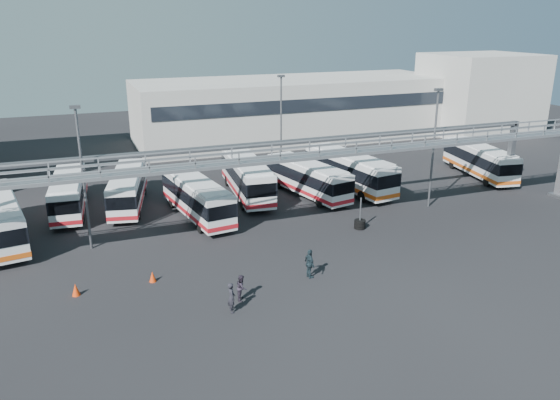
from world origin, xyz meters
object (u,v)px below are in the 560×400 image
object	(u,v)px
bus_3	(197,197)
bus_4	(247,176)
light_pole_left	(83,171)
light_pole_mid	(434,142)
pedestrian_b	(242,287)
bus_9	(480,160)
tire_stack	(360,223)
bus_1	(69,192)
cone_left	(76,289)
bus_2	(128,188)
pedestrian_a	(231,298)
light_pole_back	(281,119)
bus_5	(308,177)
cone_right	(153,276)
bus_6	(349,170)
pedestrian_d	(310,264)

from	to	relation	value
bus_3	bus_4	xyz separation A→B (m)	(5.56, 3.99, 0.15)
light_pole_left	bus_3	xyz separation A→B (m)	(8.57, 3.59, -3.94)
light_pole_mid	pedestrian_b	size ratio (longest dim) A/B	6.57
light_pole_mid	bus_9	world-z (taller)	light_pole_mid
tire_stack	bus_1	bearing A→B (deg)	149.46
bus_4	cone_left	distance (m)	21.24
bus_2	bus_3	distance (m)	6.89
bus_9	pedestrian_b	world-z (taller)	bus_9
pedestrian_a	cone_left	distance (m)	9.62
light_pole_mid	light_pole_back	xyz separation A→B (m)	(-8.00, 15.00, 0.00)
bus_3	cone_left	world-z (taller)	bus_3
bus_1	light_pole_mid	bearing A→B (deg)	-14.16
pedestrian_b	light_pole_mid	bearing A→B (deg)	-39.82
bus_1	bus_5	xyz separation A→B (m)	(20.59, -3.28, 0.00)
pedestrian_b	cone_right	distance (m)	6.17
bus_3	pedestrian_b	distance (m)	14.68
tire_stack	cone_right	bearing A→B (deg)	-168.52
light_pole_mid	bus_6	bearing A→B (deg)	120.93
bus_2	pedestrian_d	world-z (taller)	bus_2
bus_5	pedestrian_d	size ratio (longest dim) A/B	5.59
bus_3	cone_right	size ratio (longest dim) A/B	15.63
bus_4	bus_9	size ratio (longest dim) A/B	1.07
bus_3	pedestrian_b	bearing A→B (deg)	-100.92
bus_3	bus_9	distance (m)	30.04
bus_9	pedestrian_d	world-z (taller)	bus_9
light_pole_left	light_pole_back	size ratio (longest dim) A/B	1.00
bus_5	cone_left	world-z (taller)	bus_5
light_pole_left	cone_left	xyz separation A→B (m)	(-1.22, -7.02, -5.34)
bus_4	pedestrian_b	bearing A→B (deg)	-103.40
light_pole_mid	bus_3	distance (m)	20.35
bus_9	pedestrian_a	world-z (taller)	bus_9
light_pole_back	bus_9	bearing A→B (deg)	-25.44
pedestrian_d	cone_left	bearing A→B (deg)	75.06
bus_2	cone_right	size ratio (longest dim) A/B	15.40
bus_3	tire_stack	distance (m)	13.36
bus_6	pedestrian_d	xyz separation A→B (m)	(-11.18, -15.82, -0.99)
cone_right	bus_5	bearing A→B (deg)	37.76
bus_4	bus_5	distance (m)	5.62
light_pole_mid	bus_6	distance (m)	8.94
pedestrian_a	cone_left	bearing A→B (deg)	60.73
light_pole_left	cone_left	distance (m)	8.91
bus_4	cone_right	distance (m)	18.11
bus_6	cone_right	xyz separation A→B (m)	(-20.54, -12.80, -1.60)
light_pole_back	pedestrian_d	distance (m)	25.42
light_pole_mid	pedestrian_a	distance (m)	24.40
pedestrian_a	bus_6	bearing A→B (deg)	-39.72
bus_6	pedestrian_b	world-z (taller)	bus_6
light_pole_mid	cone_left	world-z (taller)	light_pole_mid
pedestrian_d	cone_right	world-z (taller)	pedestrian_d
light_pole_left	pedestrian_a	distance (m)	14.81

